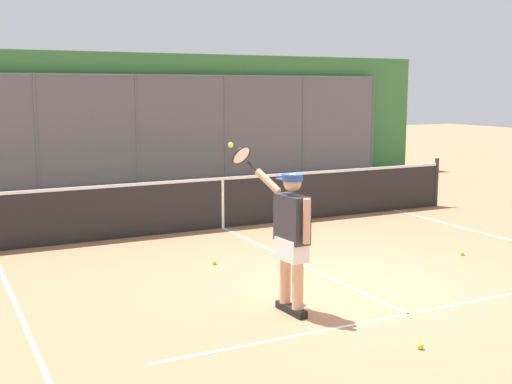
{
  "coord_description": "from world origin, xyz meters",
  "views": [
    {
      "loc": [
        4.88,
        7.0,
        2.59
      ],
      "look_at": [
        0.48,
        -1.71,
        1.05
      ],
      "focal_mm": 46.1,
      "sensor_mm": 36.0,
      "label": 1
    }
  ],
  "objects_px": {
    "tennis_ball_mid_court": "(214,262)",
    "tennis_ball_by_sideline": "(462,253)",
    "tennis_player": "(291,232)",
    "tennis_ball_near_net": "(420,346)"
  },
  "relations": [
    {
      "from": "tennis_ball_mid_court",
      "to": "tennis_ball_near_net",
      "type": "distance_m",
      "value": 3.95
    },
    {
      "from": "tennis_player",
      "to": "tennis_ball_mid_court",
      "type": "height_order",
      "value": "tennis_player"
    },
    {
      "from": "tennis_ball_mid_court",
      "to": "tennis_ball_near_net",
      "type": "relative_size",
      "value": 1.0
    },
    {
      "from": "tennis_ball_mid_court",
      "to": "tennis_ball_near_net",
      "type": "xyz_separation_m",
      "value": [
        -0.58,
        3.91,
        0.0
      ]
    },
    {
      "from": "tennis_ball_mid_court",
      "to": "tennis_ball_near_net",
      "type": "bearing_deg",
      "value": 98.43
    },
    {
      "from": "tennis_player",
      "to": "tennis_ball_by_sideline",
      "type": "xyz_separation_m",
      "value": [
        -3.74,
        -1.1,
        -0.93
      ]
    },
    {
      "from": "tennis_ball_by_sideline",
      "to": "tennis_ball_mid_court",
      "type": "bearing_deg",
      "value": -18.98
    },
    {
      "from": "tennis_ball_mid_court",
      "to": "tennis_ball_by_sideline",
      "type": "height_order",
      "value": "same"
    },
    {
      "from": "tennis_player",
      "to": "tennis_ball_near_net",
      "type": "height_order",
      "value": "tennis_player"
    },
    {
      "from": "tennis_ball_mid_court",
      "to": "tennis_ball_by_sideline",
      "type": "bearing_deg",
      "value": 161.02
    }
  ]
}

